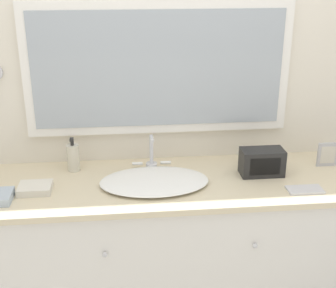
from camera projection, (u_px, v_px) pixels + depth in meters
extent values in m
cube|color=silver|center=(167.00, 83.00, 2.50)|extent=(8.00, 0.06, 2.55)
cube|color=white|center=(159.00, 69.00, 2.42)|extent=(1.38, 0.04, 0.69)
cube|color=#9EA8B2|center=(159.00, 70.00, 2.40)|extent=(1.29, 0.01, 0.60)
cube|color=silver|center=(174.00, 255.00, 2.51)|extent=(1.94, 0.56, 0.83)
cube|color=beige|center=(174.00, 183.00, 2.35)|extent=(2.00, 0.60, 0.03)
sphere|color=silver|center=(105.00, 255.00, 2.12)|extent=(0.02, 0.02, 0.02)
sphere|color=silver|center=(255.00, 246.00, 2.19)|extent=(0.02, 0.02, 0.02)
ellipsoid|color=white|center=(154.00, 181.00, 2.30)|extent=(0.54, 0.35, 0.03)
cylinder|color=silver|center=(152.00, 166.00, 2.48)|extent=(0.06, 0.06, 0.03)
cylinder|color=silver|center=(151.00, 150.00, 2.45)|extent=(0.02, 0.02, 0.15)
cylinder|color=silver|center=(152.00, 139.00, 2.39)|extent=(0.02, 0.07, 0.02)
cylinder|color=white|center=(137.00, 164.00, 2.47)|extent=(0.05, 0.02, 0.02)
cylinder|color=white|center=(166.00, 162.00, 2.48)|extent=(0.05, 0.02, 0.02)
cylinder|color=beige|center=(73.00, 158.00, 2.44)|extent=(0.06, 0.06, 0.14)
cylinder|color=black|center=(72.00, 142.00, 2.41)|extent=(0.02, 0.02, 0.04)
cube|color=black|center=(72.00, 140.00, 2.39)|extent=(0.02, 0.03, 0.01)
cube|color=black|center=(262.00, 162.00, 2.39)|extent=(0.22, 0.12, 0.14)
cube|color=black|center=(265.00, 166.00, 2.34)|extent=(0.16, 0.01, 0.09)
cube|color=#B2B2B7|center=(327.00, 154.00, 2.49)|extent=(0.11, 0.01, 0.13)
cube|color=beige|center=(328.00, 155.00, 2.49)|extent=(0.08, 0.00, 0.10)
cube|color=silver|center=(35.00, 188.00, 2.23)|extent=(0.16, 0.13, 0.03)
cube|color=silver|center=(305.00, 190.00, 2.25)|extent=(0.17, 0.09, 0.01)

